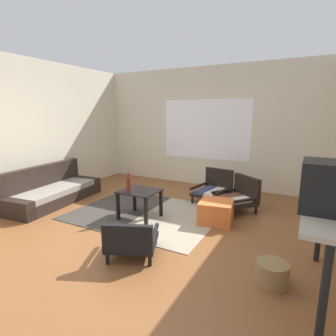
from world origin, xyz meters
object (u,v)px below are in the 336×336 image
(couch, at_px, (52,191))
(ottoman_orange, at_px, (216,212))
(armchair_striped_foreground, at_px, (131,239))
(console_shelf, at_px, (326,218))
(glass_bottle, at_px, (129,184))
(armchair_corner, at_px, (239,196))
(coffee_table, at_px, (140,196))
(armchair_by_window, at_px, (214,188))
(wicker_basket, at_px, (272,273))
(clay_vase, at_px, (327,183))
(crt_television, at_px, (331,187))

(couch, relative_size, ottoman_orange, 3.96)
(armchair_striped_foreground, bearing_deg, couch, 159.93)
(console_shelf, distance_m, glass_bottle, 2.68)
(armchair_corner, bearing_deg, coffee_table, -139.78)
(armchair_by_window, height_order, ottoman_orange, armchair_by_window)
(armchair_corner, relative_size, wicker_basket, 2.67)
(couch, xyz_separation_m, glass_bottle, (1.84, -0.03, 0.39))
(glass_bottle, bearing_deg, wicker_basket, -16.38)
(armchair_by_window, xyz_separation_m, ottoman_orange, (0.37, -0.98, -0.09))
(console_shelf, xyz_separation_m, clay_vase, (0.00, 0.42, 0.21))
(armchair_corner, xyz_separation_m, crt_television, (1.19, -2.03, 0.81))
(ottoman_orange, height_order, clay_vase, clay_vase)
(armchair_by_window, bearing_deg, crt_television, -53.13)
(armchair_by_window, height_order, armchair_striped_foreground, armchair_by_window)
(glass_bottle, bearing_deg, couch, 178.93)
(couch, xyz_separation_m, clay_vase, (4.44, -0.23, 0.77))
(console_shelf, bearing_deg, glass_bottle, 166.58)
(armchair_corner, height_order, glass_bottle, glass_bottle)
(coffee_table, distance_m, wicker_basket, 2.28)
(ottoman_orange, bearing_deg, armchair_by_window, 110.48)
(console_shelf, xyz_separation_m, crt_television, (-0.00, -0.15, 0.32))
(armchair_striped_foreground, relative_size, ottoman_orange, 1.51)
(couch, bearing_deg, coffee_table, 3.56)
(armchair_corner, distance_m, clay_vase, 2.02)
(glass_bottle, bearing_deg, armchair_striped_foreground, -52.45)
(couch, height_order, armchair_striped_foreground, couch)
(glass_bottle, height_order, wicker_basket, glass_bottle)
(armchair_striped_foreground, bearing_deg, wicker_basket, 8.77)
(coffee_table, height_order, armchair_by_window, armchair_by_window)
(armchair_striped_foreground, distance_m, armchair_corner, 2.27)
(armchair_corner, bearing_deg, glass_bottle, -138.05)
(armchair_striped_foreground, bearing_deg, clay_vase, 19.71)
(couch, xyz_separation_m, armchair_striped_foreground, (2.52, -0.92, 0.01))
(armchair_striped_foreground, distance_m, glass_bottle, 1.18)
(crt_television, relative_size, clay_vase, 1.65)
(crt_television, xyz_separation_m, glass_bottle, (-2.60, 0.77, -0.48))
(glass_bottle, distance_m, wicker_basket, 2.36)
(console_shelf, height_order, crt_television, crt_television)
(armchair_striped_foreground, distance_m, ottoman_orange, 1.55)
(couch, height_order, coffee_table, couch)
(ottoman_orange, bearing_deg, crt_television, -44.22)
(crt_television, bearing_deg, wicker_basket, 162.94)
(armchair_striped_foreground, distance_m, clay_vase, 2.18)
(wicker_basket, bearing_deg, console_shelf, 4.13)
(console_shelf, bearing_deg, armchair_by_window, 128.74)
(couch, xyz_separation_m, console_shelf, (4.44, -0.66, 0.55))
(armchair_striped_foreground, height_order, armchair_corner, armchair_corner)
(armchair_corner, distance_m, glass_bottle, 1.92)
(coffee_table, bearing_deg, console_shelf, -17.18)
(wicker_basket, bearing_deg, armchair_by_window, 121.53)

